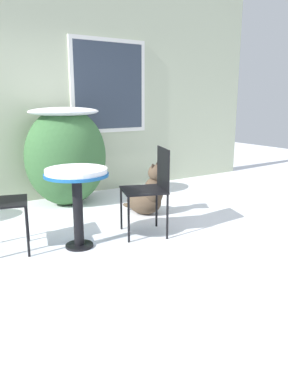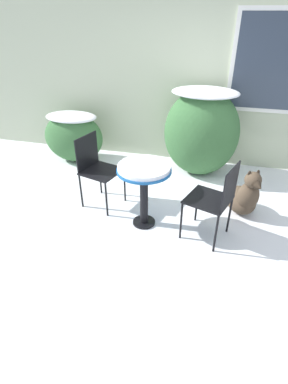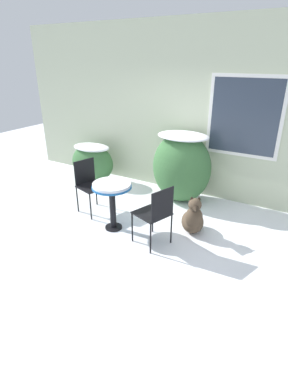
# 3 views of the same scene
# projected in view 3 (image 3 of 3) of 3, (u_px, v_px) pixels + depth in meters

# --- Properties ---
(ground_plane) EXTENTS (16.00, 16.00, 0.00)m
(ground_plane) POSITION_uv_depth(u_px,v_px,m) (125.00, 237.00, 4.75)
(ground_plane) COLOR white
(house_wall) EXTENTS (8.00, 0.10, 3.28)m
(house_wall) POSITION_uv_depth(u_px,v_px,m) (188.00, 112.00, 5.78)
(house_wall) COLOR #B2BC9E
(house_wall) RESTS_ON ground_plane
(shrub_left) EXTENTS (1.03, 0.69, 0.85)m
(shrub_left) POSITION_uv_depth(u_px,v_px,m) (92.00, 161.00, 6.75)
(shrub_left) COLOR #386638
(shrub_left) RESTS_ON ground_plane
(shrub_middle) EXTENTS (1.14, 0.87, 1.35)m
(shrub_middle) POSITION_uv_depth(u_px,v_px,m) (181.00, 166.00, 5.70)
(shrub_middle) COLOR #386638
(shrub_middle) RESTS_ON ground_plane
(patio_table) EXTENTS (0.63, 0.63, 0.81)m
(patio_table) POSITION_uv_depth(u_px,v_px,m) (112.00, 192.00, 4.74)
(patio_table) COLOR black
(patio_table) RESTS_ON ground_plane
(patio_chair_near_table) EXTENTS (0.56, 0.56, 0.95)m
(patio_chair_near_table) POSITION_uv_depth(u_px,v_px,m) (90.00, 183.00, 5.36)
(patio_chair_near_table) COLOR black
(patio_chair_near_table) RESTS_ON ground_plane
(patio_chair_far_side) EXTENTS (0.58, 0.58, 0.95)m
(patio_chair_far_side) POSITION_uv_depth(u_px,v_px,m) (156.00, 212.00, 4.35)
(patio_chair_far_side) COLOR black
(patio_chair_far_side) RESTS_ON ground_plane
(dog) EXTENTS (0.53, 0.67, 0.69)m
(dog) POSITION_uv_depth(u_px,v_px,m) (193.00, 219.00, 4.77)
(dog) COLOR #4C3D2D
(dog) RESTS_ON ground_plane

